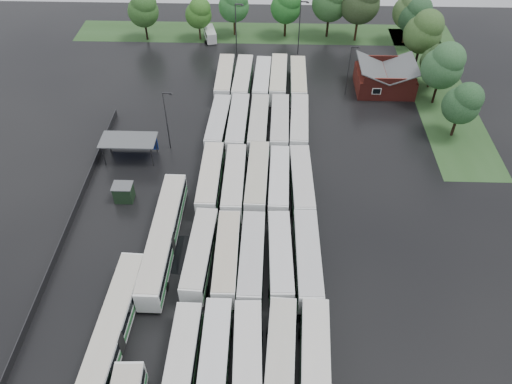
{
  "coord_description": "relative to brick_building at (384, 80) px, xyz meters",
  "views": [
    {
      "loc": [
        3.56,
        -36.73,
        47.95
      ],
      "look_at": [
        2.0,
        12.0,
        2.5
      ],
      "focal_mm": 35.0,
      "sensor_mm": 36.0,
      "label": 1
    }
  ],
  "objects": [
    {
      "name": "ground",
      "position": [
        -24.0,
        -42.77,
        -1.87
      ],
      "size": [
        160.0,
        160.0,
        0.0
      ],
      "primitive_type": "plane",
      "color": "black",
      "rests_on": "ground"
    },
    {
      "name": "brick_building",
      "position": [
        0.0,
        0.0,
        0.0
      ],
      "size": [
        10.07,
        8.6,
        5.39
      ],
      "color": "maroon",
      "rests_on": "ground"
    },
    {
      "name": "wash_shed",
      "position": [
        -41.2,
        -20.74,
        1.12
      ],
      "size": [
        8.2,
        4.2,
        3.58
      ],
      "color": "#2D2D30",
      "rests_on": "ground"
    },
    {
      "name": "utility_hut",
      "position": [
        -40.2,
        -30.17,
        -0.55
      ],
      "size": [
        2.7,
        2.2,
        2.62
      ],
      "color": "black",
      "rests_on": "ground"
    },
    {
      "name": "grass_strip_north",
      "position": [
        -22.0,
        22.03,
        -1.86
      ],
      "size": [
        80.0,
        10.0,
        0.01
      ],
      "primitive_type": "cube",
      "color": "#284B20",
      "rests_on": "ground"
    },
    {
      "name": "grass_strip_east",
      "position": [
        10.0,
        0.03,
        -1.86
      ],
      "size": [
        10.0,
        50.0,
        0.01
      ],
      "primitive_type": "cube",
      "color": "#284B20",
      "rests_on": "ground"
    },
    {
      "name": "west_fence",
      "position": [
        -46.2,
        -34.77,
        -1.27
      ],
      "size": [
        0.1,
        50.0,
        1.2
      ],
      "primitive_type": "cube",
      "color": "#2D2D30",
      "rests_on": "ground"
    },
    {
      "name": "bus_r1c0",
      "position": [
        -28.55,
        -55.47,
        0.08
      ],
      "size": [
        2.85,
        12.73,
        3.54
      ],
      "rotation": [
        0.0,
        0.0,
        -0.01
      ],
      "color": "white",
      "rests_on": "ground"
    },
    {
      "name": "bus_r1c1",
      "position": [
        -25.34,
        -54.97,
        0.11
      ],
      "size": [
        2.81,
        12.94,
        3.6
      ],
      "rotation": [
        0.0,
        0.0,
        0.0
      ],
      "color": "white",
      "rests_on": "ground"
    },
    {
      "name": "bus_r1c2",
      "position": [
        -22.04,
        -55.39,
        0.17
      ],
      "size": [
        3.27,
        13.38,
        3.7
      ],
      "rotation": [
        0.0,
        0.0,
        0.03
      ],
      "color": "white",
      "rests_on": "ground"
    },
    {
      "name": "bus_r1c3",
      "position": [
        -18.83,
        -54.87,
        0.16
      ],
      "size": [
        3.48,
        13.34,
        3.68
      ],
      "rotation": [
        0.0,
        0.0,
        -0.05
      ],
      "color": "white",
      "rests_on": "ground"
    },
    {
      "name": "bus_r1c4",
      "position": [
        -15.41,
        -54.96,
        0.17
      ],
      "size": [
        3.47,
        13.43,
        3.71
      ],
      "rotation": [
        0.0,
        0.0,
        -0.05
      ],
      "color": "white",
      "rests_on": "ground"
    },
    {
      "name": "bus_r2c0",
      "position": [
        -28.36,
        -41.28,
        0.08
      ],
      "size": [
        3.27,
        12.84,
        3.54
      ],
      "rotation": [
        0.0,
        0.0,
        -0.05
      ],
      "color": "white",
      "rests_on": "ground"
    },
    {
      "name": "bus_r2c1",
      "position": [
        -25.11,
        -41.61,
        0.07
      ],
      "size": [
        2.81,
        12.7,
        3.53
      ],
      "rotation": [
        0.0,
        0.0,
        0.01
      ],
      "color": "white",
      "rests_on": "ground"
    },
    {
      "name": "bus_r2c2",
      "position": [
        -22.14,
        -41.84,
        0.11
      ],
      "size": [
        2.91,
        12.96,
        3.6
      ],
      "rotation": [
        0.0,
        0.0,
        -0.01
      ],
      "color": "white",
      "rests_on": "ground"
    },
    {
      "name": "bus_r2c3",
      "position": [
        -18.78,
        -41.45,
        0.08
      ],
      "size": [
        3.11,
        12.76,
        3.53
      ],
      "rotation": [
        0.0,
        0.0,
        0.03
      ],
      "color": "white",
      "rests_on": "ground"
    },
    {
      "name": "bus_r2c4",
      "position": [
        -15.56,
        -41.64,
        0.18
      ],
      "size": [
        3.03,
        13.39,
        3.72
      ],
      "rotation": [
        0.0,
        0.0,
        0.01
      ],
      "color": "white",
      "rests_on": "ground"
    },
    {
      "name": "bus_r3c0",
      "position": [
        -28.44,
        -27.76,
        0.13
      ],
      "size": [
        2.82,
        13.02,
        3.62
      ],
      "rotation": [
        0.0,
        0.0,
        -0.0
      ],
      "color": "white",
      "rests_on": "ground"
    },
    {
      "name": "bus_r3c1",
      "position": [
        -25.09,
        -28.19,
        0.13
      ],
      "size": [
        2.81,
        13.06,
        3.63
      ],
      "rotation": [
        0.0,
        0.0,
        -0.0
      ],
      "color": "white",
      "rests_on": "ground"
    },
    {
      "name": "bus_r3c2",
      "position": [
        -21.92,
        -27.62,
        0.17
      ],
      "size": [
        3.18,
        13.36,
        3.7
      ],
      "rotation": [
        0.0,
        0.0,
        -0.03
      ],
      "color": "white",
      "rests_on": "ground"
    },
    {
      "name": "bus_r3c3",
      "position": [
        -18.9,
        -28.03,
        0.07
      ],
      "size": [
        2.98,
        12.71,
        3.52
      ],
      "rotation": [
        0.0,
        0.0,
        -0.02
      ],
      "color": "white",
      "rests_on": "ground"
    },
    {
      "name": "bus_r3c4",
      "position": [
        -15.79,
        -28.18,
        0.14
      ],
      "size": [
        3.13,
        13.18,
        3.65
      ],
      "rotation": [
        0.0,
        0.0,
        0.03
      ],
      "color": "white",
      "rests_on": "ground"
    },
    {
      "name": "bus_r4c0",
      "position": [
        -28.49,
        -14.57,
        0.09
      ],
      "size": [
        3.26,
        12.88,
        3.56
      ],
      "rotation": [
        0.0,
        0.0,
        -0.04
      ],
      "color": "white",
      "rests_on": "ground"
    },
    {
      "name": "bus_r4c1",
      "position": [
        -25.36,
        -14.7,
        0.18
      ],
      "size": [
        3.15,
        13.42,
        3.72
      ],
      "rotation": [
        0.0,
        0.0,
        -0.02
      ],
      "color": "white",
      "rests_on": "ground"
    },
    {
      "name": "bus_r4c2",
      "position": [
        -22.11,
        -14.6,
        0.15
      ],
      "size": [
        3.13,
        13.22,
        3.66
      ],
      "rotation": [
        0.0,
        0.0,
        -0.03
      ],
      "color": "white",
      "rests_on": "ground"
    },
    {
      "name": "bus_r4c3",
      "position": [
        -18.78,
        -14.4,
        0.13
      ],
      "size": [
        3.04,
        13.11,
        3.64
      ],
      "rotation": [
        0.0,
        0.0,
        -0.02
      ],
      "color": "white",
      "rests_on": "ground"
    },
    {
      "name": "bus_r4c4",
      "position": [
        -15.7,
        -14.2,
        0.13
      ],
      "size": [
        3.31,
        13.12,
        3.62
      ],
      "rotation": [
        0.0,
        0.0,
        -0.04
      ],
      "color": "white",
      "rests_on": "ground"
    },
    {
      "name": "bus_r5c0",
      "position": [
        -28.55,
        -0.66,
        0.11
      ],
      "size": [
        2.76,
        12.94,
        3.6
      ],
      "rotation": [
        0.0,
        0.0,
        -0.0
      ],
      "color": "white",
      "rests_on": "ground"
    },
    {
      "name": "bus_r5c1",
      "position": [
        -25.32,
        -1.04,
        0.15
      ],
      "size": [
        3.27,
        13.27,
        3.67
      ],
      "rotation": [
        0.0,
        0.0,
        -0.04
      ],
      "color": "white",
      "rests_on": "ground"
    },
    {
      "name": "bus_r5c2",
      "position": [
        -21.87,
        -1.03,
        0.07
      ],
      "size": [
        3.16,
        12.77,
        3.53
      ],
      "rotation": [
        0.0,
        0.0,
        -0.04
      ],
      "color": "white",
      "rests_on": "ground"
    },
    {
      "name": "bus_r5c3",
      "position": [
        -18.96,
        -0.54,
        0.16
      ],
      "size": [
        3.25,
        13.33,
        3.69
      ],
      "rotation": [
        0.0,
        0.0,
        -0.03
      ],
      "color": "white",
      "rests_on": "ground"
    },
    {
      "name": "bus_r5c4",
      "position": [
        -15.47,
        -0.88,
        0.1
      ],
      "size": [
        2.87,
        12.88,
        3.58
      ],
      "rotation": [
        0.0,
        0.0,
        -0.01
      ],
      "color": "white",
      "rests_on": "ground"
    },
    {
      "name": "artic_bus_west_b",
      "position": [
        -33.16,
        -38.73,
        0.18
      ],
      "size": [
        3.08,
        19.96,
        3.7
      ],
      "rotation": [
        0.0,
        0.0,
        -0.01
      ],
      "color": "white",
      "rests_on": "ground"
    },
    {
      "name": "artic_bus_west_c",
      "position": [
        -36.31,
        -52.3,
        0.13
      ],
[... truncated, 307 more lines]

